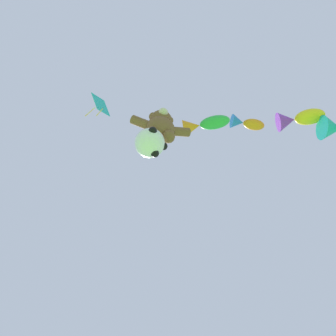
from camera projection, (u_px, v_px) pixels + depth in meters
The scene contains 6 objects.
teddy_bear_kite at pixel (161, 126), 12.46m from camera, with size 2.36×1.04×2.39m.
soccer_ball_kite at pixel (150, 143), 11.17m from camera, with size 1.14×1.14×1.05m.
fish_kite_emerald at pixel (203, 125), 13.88m from camera, with size 2.08×1.45×0.74m.
fish_kite_tangerine at pixel (246, 123), 14.41m from camera, with size 1.52×0.66×0.63m.
fish_kite_goldfin at pixel (298, 119), 14.20m from camera, with size 2.16×1.54×0.86m.
diamond_kite at pixel (100, 106), 15.56m from camera, with size 1.08×0.96×3.28m.
Camera 1 is at (0.87, 1.24, 1.21)m, focal length 35.00 mm.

